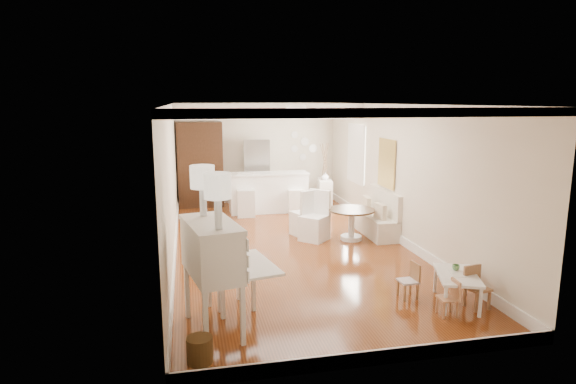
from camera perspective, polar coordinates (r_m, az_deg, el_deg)
name	(u,v)px	position (r m, az deg, el deg)	size (l,w,h in m)	color
room	(289,146)	(9.61, 0.06, 5.49)	(9.00, 9.04, 2.82)	brown
secretary_bureau	(212,277)	(6.14, -8.94, -9.94)	(1.11, 1.13, 1.42)	silver
gustavian_armchair	(231,274)	(6.79, -6.82, -9.58)	(0.59, 0.59, 1.03)	white
wicker_basket	(200,350)	(5.70, -10.42, -17.92)	(0.29, 0.29, 0.29)	brown
kids_table	(457,289)	(7.39, 19.34, -10.80)	(0.54, 0.90, 0.45)	white
kids_chair_a	(448,298)	(6.98, 18.41, -11.81)	(0.25, 0.25, 0.51)	#B77C53
kids_chair_b	(408,280)	(7.39, 14.04, -10.14)	(0.26, 0.26, 0.54)	#9C6F47
kids_chair_c	(478,288)	(7.34, 21.55, -10.51)	(0.29, 0.29, 0.60)	#976844
banquette	(375,212)	(10.59, 10.25, -2.37)	(0.52, 1.60, 0.98)	silver
dining_table	(351,224)	(10.12, 7.53, -3.84)	(0.96, 0.96, 0.66)	#422A15
slip_chair_near	(314,216)	(9.97, 3.14, -2.85)	(0.49, 0.51, 1.04)	white
slip_chair_far	(305,212)	(10.35, 1.98, -2.40)	(0.48, 0.50, 1.01)	white
breakfast_counter	(269,192)	(12.53, -2.31, -0.04)	(2.05, 0.65, 1.03)	white
bar_stool_left	(246,195)	(12.06, -5.01, -0.35)	(0.44, 0.44, 1.09)	silver
bar_stool_right	(295,194)	(12.40, 0.87, -0.24)	(0.40, 0.40, 0.99)	white
pantry_cabinet	(200,165)	(13.33, -10.36, 3.21)	(1.20, 0.60, 2.30)	#381E11
fridge	(269,172)	(13.52, -2.24, 2.42)	(0.75, 0.65, 1.80)	silver
sideboard	(324,193)	(13.25, 4.35, -0.10)	(0.35, 0.78, 0.74)	silver
pencil_cup	(456,267)	(7.45, 19.27, -8.44)	(0.11, 0.11, 0.08)	#5E9E5C
branch_vase	(325,176)	(13.12, 4.42, 1.90)	(0.20, 0.20, 0.21)	white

